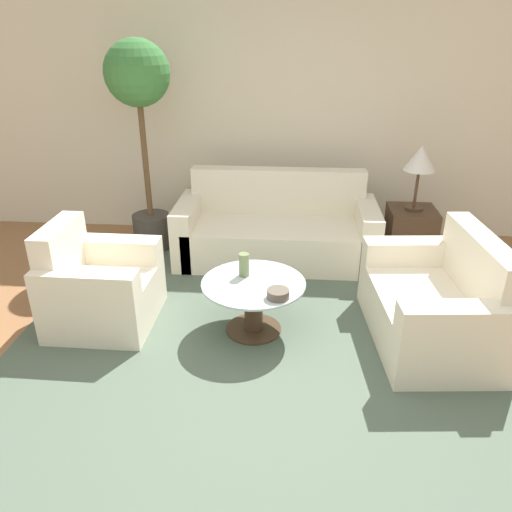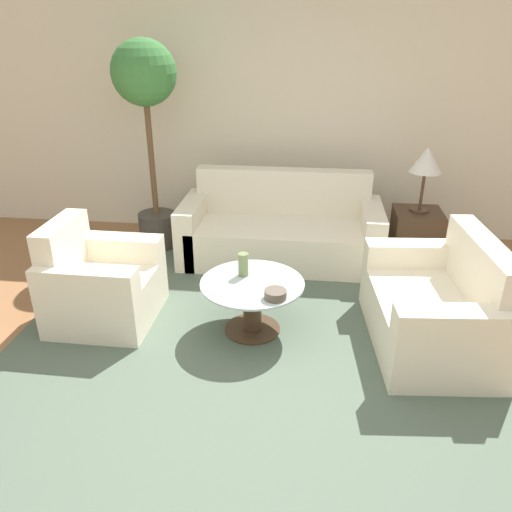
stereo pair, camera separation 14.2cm
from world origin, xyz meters
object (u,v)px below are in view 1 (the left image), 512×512
Objects in this scene: coffee_table at (254,300)px; table_lamp at (420,160)px; sofa_main at (276,231)px; armchair at (97,290)px; bowl at (278,294)px; vase at (244,265)px; potted_plant at (140,107)px; loveseat at (439,307)px.

coffee_table is 2.20m from table_lamp.
sofa_main is 2.39× the size of armchair.
bowl is (0.08, -1.67, 0.19)m from sofa_main.
vase reaches higher than bowl.
table_lamp is at bearing 39.52° from vase.
coffee_table is 0.38× the size of potted_plant.
coffee_table is (-0.12, -1.44, 0.00)m from sofa_main.
loveseat is 1.27m from bowl.
table_lamp is at bearing -3.48° from potted_plant.
table_lamp is 2.11m from vase.
sofa_main reaches higher than coffee_table.
armchair is at bearing 177.58° from coffee_table.
armchair is at bearing -96.25° from loveseat.
coffee_table is at bearing -136.62° from table_lamp.
sofa_main is 1.52× the size of loveseat.
sofa_main is at bearing 85.16° from coffee_table.
table_lamp is 3.84× the size of bowl.
vase is (-0.08, 0.11, 0.25)m from coffee_table.
table_lamp reaches higher than armchair.
loveseat is 2.10× the size of table_lamp.
loveseat is (2.73, -0.06, -0.00)m from armchair.
table_lamp is 0.30× the size of potted_plant.
bowl is (0.28, -0.34, -0.06)m from vase.
armchair is 1.29m from coffee_table.
loveseat is at bearing -30.38° from potted_plant.
armchair is at bearing 169.30° from bowl.
bowl is at bearing -84.73° from loveseat.
loveseat is at bearing -90.61° from armchair.
potted_plant reaches higher than bowl.
coffee_table is (1.29, -0.05, -0.00)m from armchair.
table_lamp is (1.37, -0.03, 0.79)m from sofa_main.
potted_plant reaches higher than armchair.
sofa_main is 1.44m from coffee_table.
potted_plant reaches higher than coffee_table.
bowl reaches higher than coffee_table.
potted_plant reaches higher than loveseat.
bowl is (0.20, -0.23, 0.19)m from coffee_table.
loveseat reaches higher than vase.
table_lamp is at bearing 172.75° from loveseat.
vase is at bearing -98.81° from sofa_main.
vase is 0.44m from bowl.
potted_plant is at bearing 174.39° from sofa_main.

